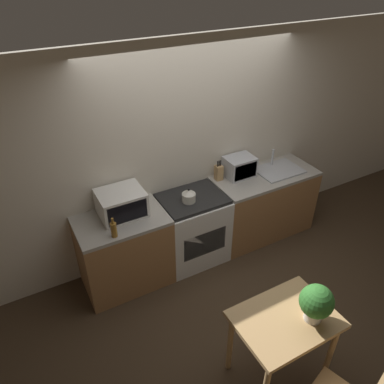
% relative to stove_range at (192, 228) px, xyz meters
% --- Properties ---
extents(ground_plane, '(16.00, 16.00, 0.00)m').
position_rel_stove_range_xyz_m(ground_plane, '(0.19, -0.59, -0.45)').
color(ground_plane, '#3D2D1E').
extents(wall_back, '(10.00, 0.06, 2.60)m').
position_rel_stove_range_xyz_m(wall_back, '(0.19, 0.34, 0.85)').
color(wall_back, beige).
rests_on(wall_back, ground_plane).
extents(counter_left_run, '(0.97, 0.62, 0.90)m').
position_rel_stove_range_xyz_m(counter_left_run, '(-0.87, 0.00, 0.00)').
color(counter_left_run, olive).
rests_on(counter_left_run, ground_plane).
extents(counter_right_run, '(1.36, 0.62, 0.90)m').
position_rel_stove_range_xyz_m(counter_right_run, '(1.06, 0.00, 0.00)').
color(counter_right_run, olive).
rests_on(counter_right_run, ground_plane).
extents(stove_range, '(0.77, 0.62, 0.90)m').
position_rel_stove_range_xyz_m(stove_range, '(0.00, 0.00, 0.00)').
color(stove_range, silver).
rests_on(stove_range, ground_plane).
extents(kettle, '(0.16, 0.16, 0.17)m').
position_rel_stove_range_xyz_m(kettle, '(-0.07, -0.05, 0.53)').
color(kettle, beige).
rests_on(kettle, stove_range).
extents(microwave, '(0.48, 0.40, 0.28)m').
position_rel_stove_range_xyz_m(microwave, '(-0.81, 0.09, 0.59)').
color(microwave, silver).
rests_on(microwave, counter_left_run).
extents(bottle, '(0.06, 0.06, 0.22)m').
position_rel_stove_range_xyz_m(bottle, '(-1.01, -0.23, 0.54)').
color(bottle, olive).
rests_on(bottle, counter_left_run).
extents(knife_block, '(0.09, 0.09, 0.26)m').
position_rel_stove_range_xyz_m(knife_block, '(0.48, 0.20, 0.55)').
color(knife_block, tan).
rests_on(knife_block, counter_right_run).
extents(toaster_oven, '(0.36, 0.28, 0.26)m').
position_rel_stove_range_xyz_m(toaster_oven, '(0.75, 0.15, 0.58)').
color(toaster_oven, '#ADAFB5').
rests_on(toaster_oven, counter_right_run).
extents(sink_basin, '(0.57, 0.42, 0.24)m').
position_rel_stove_range_xyz_m(sink_basin, '(1.27, 0.01, 0.47)').
color(sink_basin, '#ADAFB5').
rests_on(sink_basin, counter_right_run).
extents(dining_table, '(0.84, 0.62, 0.76)m').
position_rel_stove_range_xyz_m(dining_table, '(-0.08, -1.74, 0.20)').
color(dining_table, tan).
rests_on(dining_table, ground_plane).
extents(potted_plant, '(0.28, 0.28, 0.35)m').
position_rel_stove_range_xyz_m(potted_plant, '(0.11, -1.85, 0.51)').
color(potted_plant, beige).
rests_on(potted_plant, dining_table).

